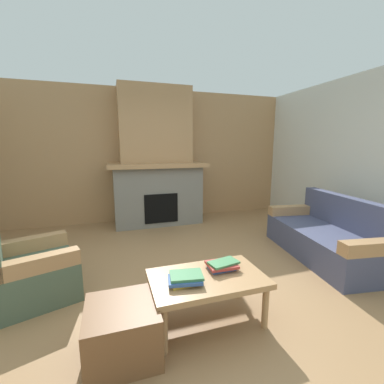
{
  "coord_description": "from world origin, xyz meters",
  "views": [
    {
      "loc": [
        -0.89,
        -2.42,
        1.55
      ],
      "look_at": [
        0.23,
        1.03,
        0.89
      ],
      "focal_mm": 23.67,
      "sensor_mm": 36.0,
      "label": 1
    }
  ],
  "objects_px": {
    "couch": "(328,237)",
    "coffee_table": "(207,282)",
    "ottoman": "(123,331)",
    "fireplace": "(157,166)",
    "armchair": "(28,272)"
  },
  "relations": [
    {
      "from": "armchair",
      "to": "coffee_table",
      "type": "bearing_deg",
      "value": -28.74
    },
    {
      "from": "fireplace",
      "to": "ottoman",
      "type": "relative_size",
      "value": 5.19
    },
    {
      "from": "couch",
      "to": "coffee_table",
      "type": "xyz_separation_m",
      "value": [
        -2.12,
        -0.74,
        0.09
      ]
    },
    {
      "from": "armchair",
      "to": "coffee_table",
      "type": "distance_m",
      "value": 1.84
    },
    {
      "from": "coffee_table",
      "to": "armchair",
      "type": "bearing_deg",
      "value": 151.26
    },
    {
      "from": "armchair",
      "to": "ottoman",
      "type": "height_order",
      "value": "armchair"
    },
    {
      "from": "couch",
      "to": "coffee_table",
      "type": "height_order",
      "value": "couch"
    },
    {
      "from": "fireplace",
      "to": "ottoman",
      "type": "distance_m",
      "value": 3.55
    },
    {
      "from": "fireplace",
      "to": "armchair",
      "type": "distance_m",
      "value": 2.98
    },
    {
      "from": "couch",
      "to": "armchair",
      "type": "xyz_separation_m",
      "value": [
        -3.73,
        0.14,
        0.01
      ]
    },
    {
      "from": "fireplace",
      "to": "coffee_table",
      "type": "xyz_separation_m",
      "value": [
        -0.13,
        -3.14,
        -0.79
      ]
    },
    {
      "from": "fireplace",
      "to": "armchair",
      "type": "bearing_deg",
      "value": -127.63
    },
    {
      "from": "fireplace",
      "to": "coffee_table",
      "type": "height_order",
      "value": "fireplace"
    },
    {
      "from": "armchair",
      "to": "coffee_table",
      "type": "height_order",
      "value": "armchair"
    },
    {
      "from": "coffee_table",
      "to": "ottoman",
      "type": "height_order",
      "value": "coffee_table"
    }
  ]
}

